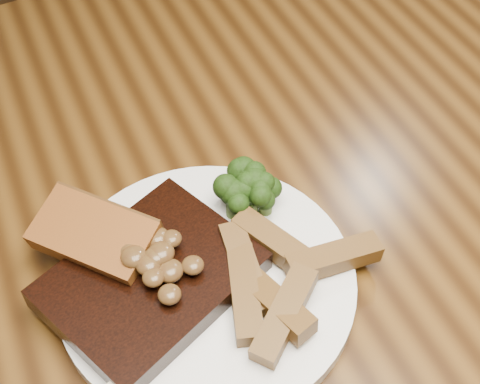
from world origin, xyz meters
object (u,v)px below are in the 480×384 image
object	(u,v)px
potato_wedges	(270,264)
chair_far	(131,46)
plate	(207,283)
garlic_bread	(98,249)
dining_table	(244,255)
steak	(151,280)

from	to	relation	value
potato_wedges	chair_far	bearing A→B (deg)	84.98
plate	garlic_bread	world-z (taller)	garlic_bread
dining_table	potato_wedges	size ratio (longest dim) A/B	13.91
plate	potato_wedges	size ratio (longest dim) A/B	2.32
plate	garlic_bread	bearing A→B (deg)	141.68
chair_far	plate	xyz separation A→B (m)	(-0.12, -0.67, 0.25)
chair_far	garlic_bread	world-z (taller)	chair_far
garlic_bread	potato_wedges	world-z (taller)	same
chair_far	plate	distance (m)	0.73
dining_table	steak	bearing A→B (deg)	-151.69
plate	chair_far	bearing A→B (deg)	80.28
steak	chair_far	bearing A→B (deg)	52.60
plate	steak	xyz separation A→B (m)	(-0.05, 0.01, 0.02)
steak	garlic_bread	distance (m)	0.06
steak	garlic_bread	xyz separation A→B (m)	(-0.03, 0.05, -0.00)
dining_table	garlic_bread	size ratio (longest dim) A/B	14.92
chair_far	dining_table	bearing A→B (deg)	80.73
dining_table	chair_far	world-z (taller)	chair_far
dining_table	steak	xyz separation A→B (m)	(-0.12, -0.06, 0.12)
dining_table	plate	xyz separation A→B (m)	(-0.07, -0.08, 0.10)
chair_far	steak	world-z (taller)	chair_far
garlic_bread	potato_wedges	size ratio (longest dim) A/B	0.93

